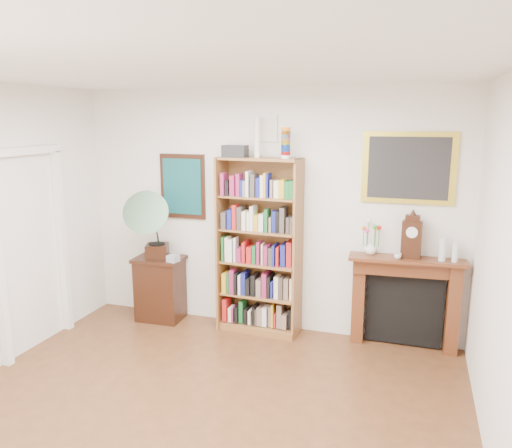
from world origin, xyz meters
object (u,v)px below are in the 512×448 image
at_px(fireplace, 405,295).
at_px(side_cabinet, 160,288).
at_px(bottle_left, 442,250).
at_px(bookshelf, 259,237).
at_px(bottle_right, 455,252).
at_px(teacup, 398,256).
at_px(mantel_clock, 412,238).
at_px(flower_vase, 371,248).
at_px(gramophone, 150,221).
at_px(cd_stack, 173,258).

bearing_deg(fireplace, side_cabinet, 178.86).
bearing_deg(bottle_left, side_cabinet, -178.50).
distance_m(bookshelf, bottle_right, 2.09).
distance_m(side_cabinet, teacup, 2.87).
distance_m(side_cabinet, mantel_clock, 3.04).
distance_m(teacup, bottle_left, 0.45).
height_order(bookshelf, bottle_left, bookshelf).
bearing_deg(bookshelf, teacup, 3.18).
distance_m(fireplace, bottle_left, 0.65).
bearing_deg(bottle_left, fireplace, 170.69).
distance_m(fireplace, flower_vase, 0.63).
relative_size(teacup, bottle_right, 0.39).
bearing_deg(bottle_left, bookshelf, -178.81).
xyz_separation_m(gramophone, cd_stack, (0.28, 0.01, -0.44)).
xyz_separation_m(flower_vase, bottle_left, (0.72, -0.04, 0.05)).
relative_size(gramophone, mantel_clock, 1.85).
relative_size(fireplace, flower_vase, 8.86).
distance_m(mantel_clock, bottle_left, 0.33).
bearing_deg(mantel_clock, gramophone, -170.56).
distance_m(mantel_clock, bottle_right, 0.45).
relative_size(bookshelf, bottle_left, 9.76).
bearing_deg(bookshelf, gramophone, -168.60).
height_order(side_cabinet, fireplace, fireplace).
xyz_separation_m(flower_vase, bottle_right, (0.85, -0.04, 0.03)).
bearing_deg(mantel_clock, flower_vase, -178.57).
xyz_separation_m(side_cabinet, teacup, (2.80, 0.02, 0.65)).
distance_m(cd_stack, teacup, 2.56).
distance_m(fireplace, gramophone, 3.02).
distance_m(flower_vase, bottle_left, 0.73).
xyz_separation_m(cd_stack, flower_vase, (2.26, 0.23, 0.25)).
bearing_deg(gramophone, bottle_left, -17.10).
relative_size(bookshelf, side_cabinet, 2.95).
height_order(cd_stack, mantel_clock, mantel_clock).
relative_size(flower_vase, bottle_right, 0.69).
height_order(side_cabinet, flower_vase, flower_vase).
bearing_deg(flower_vase, bottle_right, -2.62).
height_order(fireplace, bottle_right, bottle_right).
bearing_deg(flower_vase, side_cabinet, -177.23).
bearing_deg(teacup, bottle_left, 8.41).
bearing_deg(bottle_right, cd_stack, -176.45).
bearing_deg(bottle_right, side_cabinet, -178.59).
height_order(fireplace, flower_vase, flower_vase).
distance_m(fireplace, bottle_right, 0.70).
distance_m(bookshelf, fireplace, 1.72).
bearing_deg(bookshelf, mantel_clock, 5.80).
xyz_separation_m(side_cabinet, bottle_left, (3.23, 0.08, 0.74)).
xyz_separation_m(mantel_clock, flower_vase, (-0.41, 0.03, -0.15)).
bearing_deg(cd_stack, bottle_right, 3.55).
height_order(mantel_clock, flower_vase, mantel_clock).
bearing_deg(bottle_left, bottle_right, -0.93).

